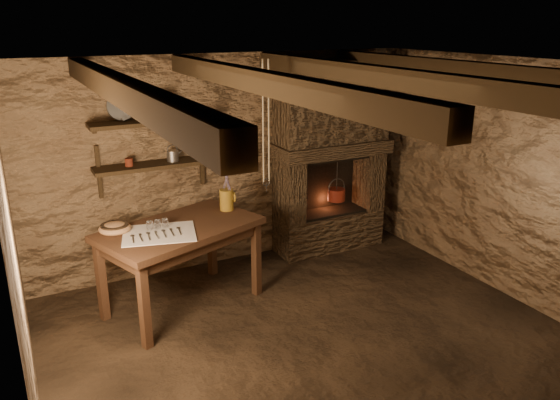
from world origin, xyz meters
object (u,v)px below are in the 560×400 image
stoneware_jug (226,190)px  iron_stockpot (157,110)px  work_table (182,264)px  red_pot (336,194)px  wooden_bowl (115,228)px

stoneware_jug → iron_stockpot: 1.07m
work_table → stoneware_jug: 0.88m
stoneware_jug → red_pot: bearing=1.7°
stoneware_jug → work_table: bearing=-168.5°
work_table → iron_stockpot: (0.04, 0.70, 1.41)m
stoneware_jug → iron_stockpot: (-0.54, 0.46, 0.80)m
stoneware_jug → red_pot: size_ratio=0.93×
red_pot → work_table: bearing=-165.0°
red_pot → wooden_bowl: bearing=-170.7°
work_table → red_pot: (2.15, 0.58, 0.24)m
wooden_bowl → red_pot: (2.73, 0.45, -0.19)m
stoneware_jug → wooden_bowl: 1.18m
wooden_bowl → iron_stockpot: iron_stockpot is taller
stoneware_jug → red_pot: stoneware_jug is taller
work_table → iron_stockpot: 1.57m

